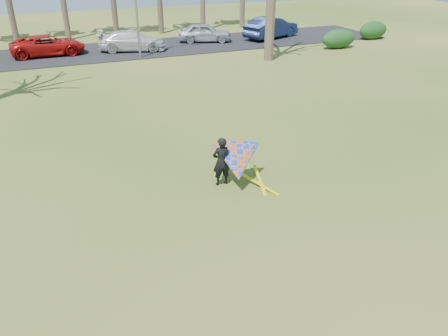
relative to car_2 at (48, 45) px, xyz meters
name	(u,v)px	position (x,y,z in m)	size (l,w,h in m)	color
ground	(252,235)	(3.84, -25.15, -0.76)	(100.00, 100.00, 0.00)	#265111
parking_strip	(105,52)	(3.84, -0.15, -0.73)	(46.00, 7.00, 0.06)	black
hedge_near	(339,39)	(20.60, -5.71, -0.05)	(2.84, 1.29, 1.42)	#163E17
hedge_far	(373,30)	(25.50, -3.76, -0.03)	(2.62, 1.23, 1.46)	#153B16
car_2	(48,45)	(0.00, 0.00, 0.00)	(2.33, 5.05, 1.40)	#AB0F0D
car_3	(132,41)	(5.84, -0.78, 0.01)	(1.99, 4.89, 1.42)	silver
car_4	(205,33)	(11.97, 0.38, 0.02)	(1.71, 4.26, 1.45)	#A4AAB1
car_5	(271,27)	(17.71, -0.26, 0.16)	(1.83, 5.23, 1.72)	#19254C
kite_flyer	(236,162)	(4.56, -22.41, 0.08)	(2.13, 2.39, 2.02)	black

